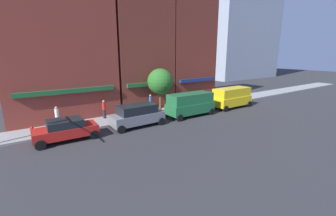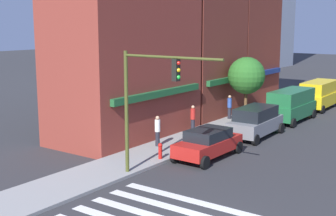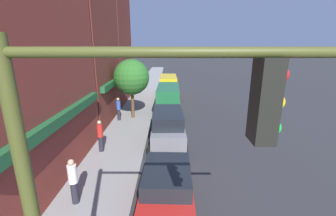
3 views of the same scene
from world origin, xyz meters
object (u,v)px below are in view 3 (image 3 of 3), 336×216
(pedestrian_blue_shirt, at_px, (119,109))
(pedestrian_white_shirt, at_px, (73,181))
(traffic_signal, at_px, (128,187))
(sedan_red, at_px, (167,186))
(pedestrian_red_jacket, at_px, (100,135))
(suv_grey, at_px, (168,125))
(van_green, at_px, (168,98))
(street_tree, at_px, (132,77))
(van_yellow, at_px, (168,85))

(pedestrian_blue_shirt, relative_size, pedestrian_white_shirt, 1.00)
(traffic_signal, height_order, sedan_red, traffic_signal)
(pedestrian_red_jacket, bearing_deg, suv_grey, 161.96)
(traffic_signal, relative_size, pedestrian_white_shirt, 3.34)
(sedan_red, height_order, suv_grey, suv_grey)
(suv_grey, xyz_separation_m, van_green, (6.06, -0.00, 0.25))
(pedestrian_red_jacket, bearing_deg, van_green, -158.23)
(pedestrian_red_jacket, bearing_deg, street_tree, -141.16)
(van_yellow, relative_size, pedestrian_blue_shirt, 2.83)
(pedestrian_red_jacket, bearing_deg, van_yellow, -147.53)
(van_yellow, relative_size, street_tree, 1.09)
(sedan_red, distance_m, street_tree, 10.77)
(traffic_signal, height_order, street_tree, traffic_signal)
(sedan_red, height_order, pedestrian_white_shirt, pedestrian_white_shirt)
(van_green, distance_m, pedestrian_white_shirt, 12.40)
(traffic_signal, height_order, van_green, traffic_signal)
(suv_grey, height_order, van_green, van_green)
(traffic_signal, relative_size, pedestrian_blue_shirt, 3.34)
(pedestrian_red_jacket, xyz_separation_m, street_tree, (5.92, -0.84, 2.31))
(suv_grey, distance_m, pedestrian_white_shirt, 6.78)
(van_green, distance_m, street_tree, 3.95)
(van_green, relative_size, street_tree, 1.09)
(van_green, bearing_deg, pedestrian_blue_shirt, 124.13)
(van_green, xyz_separation_m, van_yellow, (6.38, 0.00, 0.00))
(street_tree, bearing_deg, pedestrian_blue_shirt, 123.53)
(pedestrian_blue_shirt, xyz_separation_m, pedestrian_red_jacket, (-5.27, -0.15, 0.00))
(traffic_signal, xyz_separation_m, sedan_red, (4.66, -0.45, -3.26))
(suv_grey, xyz_separation_m, pedestrian_white_shirt, (-5.87, 3.39, 0.04))
(van_yellow, distance_m, street_tree, 8.93)
(pedestrian_white_shirt, distance_m, pedestrian_red_jacket, 4.18)
(pedestrian_white_shirt, bearing_deg, pedestrian_red_jacket, 43.41)
(van_green, relative_size, pedestrian_blue_shirt, 2.84)
(pedestrian_red_jacket, distance_m, street_tree, 6.41)
(suv_grey, bearing_deg, pedestrian_blue_shirt, 45.45)
(traffic_signal, relative_size, van_yellow, 1.18)
(suv_grey, height_order, pedestrian_white_shirt, suv_grey)
(sedan_red, bearing_deg, pedestrian_red_jacket, 42.68)
(street_tree, bearing_deg, suv_grey, -146.44)
(suv_grey, relative_size, street_tree, 1.03)
(pedestrian_white_shirt, height_order, pedestrian_red_jacket, same)
(van_green, bearing_deg, suv_grey, -179.19)
(sedan_red, distance_m, pedestrian_white_shirt, 3.39)
(street_tree, bearing_deg, van_green, -56.76)
(sedan_red, height_order, pedestrian_red_jacket, pedestrian_red_jacket)
(van_yellow, bearing_deg, pedestrian_white_shirt, 169.05)
(van_green, height_order, pedestrian_blue_shirt, van_green)
(van_green, height_order, pedestrian_red_jacket, van_green)
(traffic_signal, xyz_separation_m, van_green, (16.58, -0.45, -2.81))
(sedan_red, bearing_deg, suv_grey, 1.48)
(suv_grey, bearing_deg, traffic_signal, 176.26)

